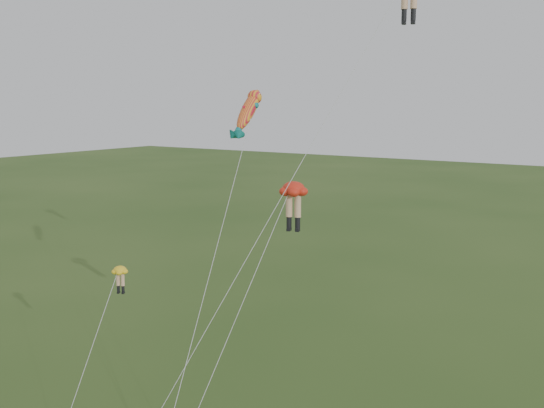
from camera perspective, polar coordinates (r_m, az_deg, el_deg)
The scene contains 3 objects.
legs_kite_red_mid at distance 31.47m, azimuth 1.92°, elevation 0.83°, with size 2.38×8.85×12.02m.
legs_kite_yellow at distance 32.07m, azimuth -14.42°, elevation -7.10°, with size 1.10×4.95×7.82m.
fish_kite at distance 35.51m, azimuth -2.27°, elevation 8.69°, with size 3.69×12.75×17.08m.
Camera 1 is at (19.15, -20.31, 15.98)m, focal length 40.00 mm.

